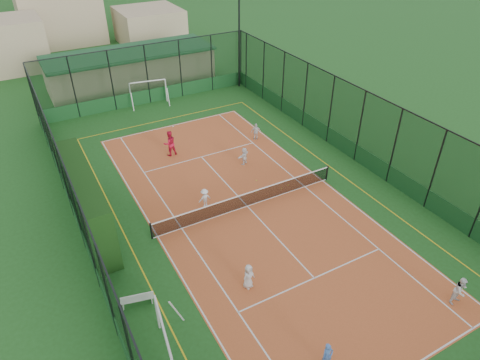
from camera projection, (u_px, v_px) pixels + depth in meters
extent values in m
plane|color=#1F501B|center=(247.00, 206.00, 24.89)|extent=(300.00, 300.00, 0.00)
cube|color=#B05027|center=(247.00, 206.00, 24.89)|extent=(11.17, 23.97, 0.01)
cube|color=black|center=(87.00, 201.00, 22.44)|extent=(1.19, 7.96, 3.48)
imported|color=silver|center=(248.00, 276.00, 19.45)|extent=(0.74, 0.59, 1.31)
imported|color=#497BCF|center=(327.00, 356.00, 16.16)|extent=(0.48, 0.35, 1.23)
imported|color=white|center=(461.00, 291.00, 18.66)|extent=(0.73, 0.58, 1.44)
imported|color=white|center=(205.00, 198.00, 24.57)|extent=(0.79, 0.49, 1.18)
imported|color=silver|center=(256.00, 132.00, 31.30)|extent=(0.80, 0.51, 1.27)
imported|color=white|center=(244.00, 156.00, 28.47)|extent=(1.15, 0.83, 1.20)
imported|color=red|center=(170.00, 143.00, 29.27)|extent=(0.92, 0.74, 1.82)
sphere|color=#CCE033|center=(282.00, 188.00, 26.33)|extent=(0.07, 0.07, 0.07)
sphere|color=#CCE033|center=(256.00, 192.00, 25.98)|extent=(0.07, 0.07, 0.07)
sphere|color=#CCE033|center=(256.00, 180.00, 27.06)|extent=(0.07, 0.07, 0.07)
sphere|color=#CCE033|center=(288.00, 185.00, 26.62)|extent=(0.07, 0.07, 0.07)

